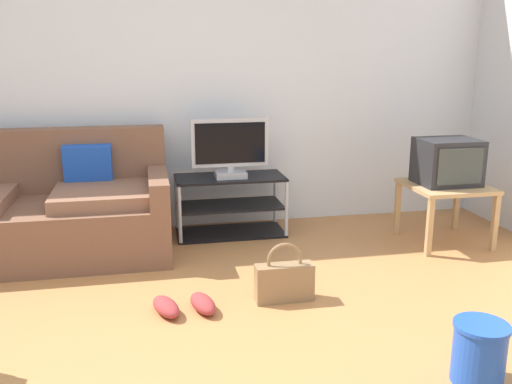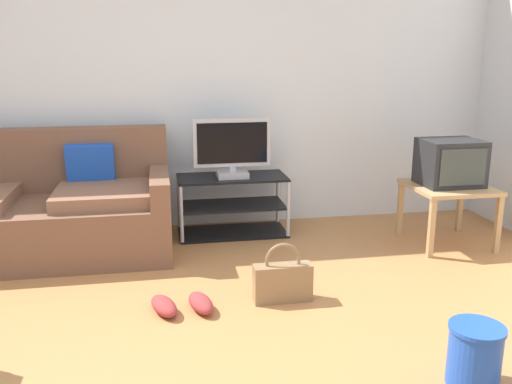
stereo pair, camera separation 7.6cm
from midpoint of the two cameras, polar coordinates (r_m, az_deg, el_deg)
The scene contains 9 objects.
wall_back at distance 4.77m, azimuth -11.91°, elevation 12.29°, with size 9.00×0.10×2.70m, color silver.
couch at distance 4.45m, azimuth -22.06°, elevation -1.94°, with size 1.94×0.93×0.91m.
tv_stand at distance 4.62m, azimuth -3.13°, elevation -1.38°, with size 0.89×0.43×0.49m.
flat_tv at distance 4.49m, azimuth -3.18°, elevation 4.46°, with size 0.63×0.22×0.48m.
side_table at distance 4.61m, azimuth 18.47°, elevation -0.03°, with size 0.60×0.60×0.48m.
crt_tv at distance 4.57m, azimuth 18.61°, elevation 2.97°, with size 0.45×0.38×0.36m.
handbag at distance 3.43m, azimuth 2.28°, elevation -9.07°, with size 0.36×0.11×0.37m.
cleaning_bucket at distance 2.82m, azimuth 21.20°, elevation -14.99°, with size 0.25×0.25×0.29m.
sneakers_pair at distance 3.35m, azimuth -8.01°, elevation -11.43°, with size 0.41×0.30×0.09m.
Camera 1 is at (-0.02, -2.31, 1.49)m, focal length 38.94 mm.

